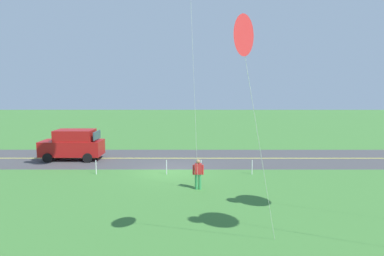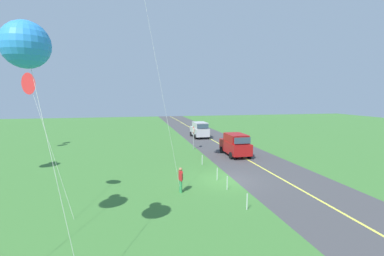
% 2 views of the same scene
% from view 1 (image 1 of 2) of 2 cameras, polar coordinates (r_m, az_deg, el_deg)
% --- Properties ---
extents(ground_plane, '(120.00, 120.00, 0.10)m').
position_cam_1_polar(ground_plane, '(21.36, -3.93, -7.61)').
color(ground_plane, '#3D7533').
extents(asphalt_road, '(120.00, 7.00, 0.00)m').
position_cam_1_polar(asphalt_road, '(25.24, -3.30, -5.22)').
color(asphalt_road, '#424244').
rests_on(asphalt_road, ground).
extents(road_centre_stripe, '(120.00, 0.16, 0.00)m').
position_cam_1_polar(road_centre_stripe, '(25.24, -3.30, -5.21)').
color(road_centre_stripe, '#E5E04C').
rests_on(road_centre_stripe, asphalt_road).
extents(car_suv_foreground, '(4.40, 2.12, 2.24)m').
position_cam_1_polar(car_suv_foreground, '(26.03, -19.81, -2.67)').
color(car_suv_foreground, maroon).
rests_on(car_suv_foreground, ground).
extents(person_adult_near, '(0.58, 0.22, 1.60)m').
position_cam_1_polar(person_adult_near, '(17.50, 1.06, -7.78)').
color(person_adult_near, '#338C4C').
rests_on(person_adult_near, ground).
extents(kite_pink_drift, '(2.01, 2.59, 7.24)m').
position_cam_1_polar(kite_pink_drift, '(9.21, 8.56, 15.37)').
color(kite_pink_drift, silver).
rests_on(kite_pink_drift, ground).
extents(fence_post_0, '(0.05, 0.05, 0.90)m').
position_cam_1_polar(fence_post_0, '(20.84, 10.30, -6.66)').
color(fence_post_0, silver).
rests_on(fence_post_0, ground).
extents(fence_post_1, '(0.05, 0.05, 0.90)m').
position_cam_1_polar(fence_post_1, '(20.52, 1.57, -6.77)').
color(fence_post_1, silver).
rests_on(fence_post_1, ground).
extents(fence_post_2, '(0.05, 0.05, 0.90)m').
position_cam_1_polar(fence_post_2, '(20.57, -4.41, -6.75)').
color(fence_post_2, silver).
rests_on(fence_post_2, ground).
extents(fence_post_3, '(0.05, 0.05, 0.90)m').
position_cam_1_polar(fence_post_3, '(21.36, -16.20, -6.50)').
color(fence_post_3, silver).
rests_on(fence_post_3, ground).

